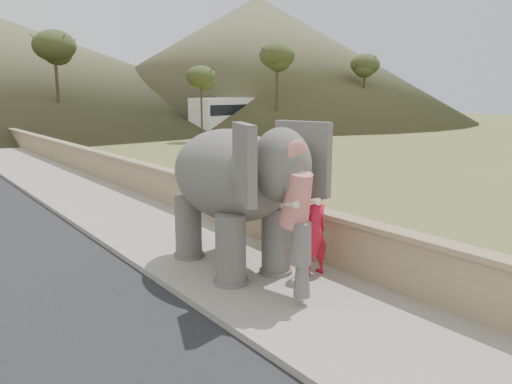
# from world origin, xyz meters

# --- Properties ---
(ground) EXTENTS (160.00, 160.00, 0.00)m
(ground) POSITION_xyz_m (0.00, 0.00, 0.00)
(ground) COLOR olive
(ground) RESTS_ON ground
(walkway) EXTENTS (3.00, 120.00, 0.15)m
(walkway) POSITION_xyz_m (0.00, 10.00, 0.07)
(walkway) COLOR #9E9687
(walkway) RESTS_ON ground
(parapet) EXTENTS (0.30, 120.00, 1.10)m
(parapet) POSITION_xyz_m (1.65, 10.00, 0.55)
(parapet) COLOR tan
(parapet) RESTS_ON ground
(cow) EXTENTS (1.62, 1.16, 1.24)m
(cow) POSITION_xyz_m (9.30, 13.60, 0.62)
(cow) COLOR brown
(cow) RESTS_ON ground
(distant_car) EXTENTS (4.54, 2.87, 1.44)m
(distant_car) POSITION_xyz_m (20.68, 36.40, 0.72)
(distant_car) COLOR #A8AAAF
(distant_car) RESTS_ON ground
(bus_white) EXTENTS (11.28, 4.81, 3.10)m
(bus_white) POSITION_xyz_m (21.65, 35.21, 1.55)
(bus_white) COLOR white
(bus_white) RESTS_ON ground
(bus_orange) EXTENTS (11.28, 4.59, 3.10)m
(bus_orange) POSITION_xyz_m (32.32, 32.77, 1.55)
(bus_orange) COLOR gold
(bus_orange) RESTS_ON ground
(hill_right) EXTENTS (56.00, 56.00, 16.00)m
(hill_right) POSITION_xyz_m (36.00, 52.00, 8.00)
(hill_right) COLOR brown
(hill_right) RESTS_ON ground
(elephant_and_man) EXTENTS (2.38, 4.06, 2.85)m
(elephant_and_man) POSITION_xyz_m (0.02, 4.72, 1.57)
(elephant_and_man) COLOR slate
(elephant_and_man) RESTS_ON ground
(trees) EXTENTS (48.09, 42.10, 8.87)m
(trees) POSITION_xyz_m (2.63, 27.85, 3.93)
(trees) COLOR #473828
(trees) RESTS_ON ground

